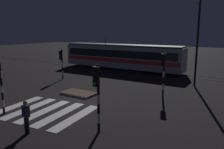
{
  "coord_description": "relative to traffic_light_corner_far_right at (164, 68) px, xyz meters",
  "views": [
    {
      "loc": [
        10.86,
        -12.21,
        5.07
      ],
      "look_at": [
        1.07,
        3.92,
        1.4
      ],
      "focal_mm": 36.93,
      "sensor_mm": 36.0,
      "label": 1
    }
  ],
  "objects": [
    {
      "name": "traffic_light_corner_far_left",
      "position": [
        -11.05,
        0.6,
        -0.21
      ],
      "size": [
        0.36,
        0.42,
        3.09
      ],
      "color": "black",
      "rests_on": "ground"
    },
    {
      "name": "traffic_island",
      "position": [
        -5.86,
        -2.99,
        -2.16
      ],
      "size": [
        2.64,
        1.6,
        0.18
      ],
      "color": "slate",
      "rests_on": "ground"
    },
    {
      "name": "traffic_light_corner_far_right",
      "position": [
        0.0,
        0.0,
        0.0
      ],
      "size": [
        0.36,
        0.42,
        3.4
      ],
      "color": "black",
      "rests_on": "ground"
    },
    {
      "name": "traffic_light_kerb_mid_left",
      "position": [
        -7.03,
        -8.86,
        -0.18
      ],
      "size": [
        0.36,
        0.42,
        3.13
      ],
      "color": "black",
      "rests_on": "ground"
    },
    {
      "name": "traffic_light_corner_near_right",
      "position": [
        -0.58,
        -7.98,
        0.04
      ],
      "size": [
        0.36,
        0.42,
        3.46
      ],
      "color": "black",
      "rests_on": "ground"
    },
    {
      "name": "rail_near",
      "position": [
        -5.25,
        8.23,
        -2.23
      ],
      "size": [
        80.0,
        0.12,
        0.03
      ],
      "primitive_type": "cube",
      "color": "#59595E",
      "rests_on": "ground"
    },
    {
      "name": "rail_far",
      "position": [
        -5.25,
        9.66,
        -2.23
      ],
      "size": [
        80.0,
        0.12,
        0.03
      ],
      "primitive_type": "cube",
      "color": "#59595E",
      "rests_on": "ground"
    },
    {
      "name": "tram",
      "position": [
        -8.6,
        8.94,
        -0.5
      ],
      "size": [
        16.12,
        2.58,
        4.15
      ],
      "color": "#B2BCC1",
      "rests_on": "ground"
    },
    {
      "name": "pedestrian_waiting_at_kerb",
      "position": [
        -3.53,
        -9.86,
        -1.37
      ],
      "size": [
        0.36,
        0.24,
        1.71
      ],
      "color": "black",
      "rests_on": "ground"
    },
    {
      "name": "crosswalk_zebra",
      "position": [
        -5.25,
        -7.17,
        -2.23
      ],
      "size": [
        5.95,
        5.0,
        0.02
      ],
      "color": "silver",
      "rests_on": "ground"
    },
    {
      "name": "street_lamp_trackside_right",
      "position": [
        1.43,
        4.38,
        2.67
      ],
      "size": [
        0.44,
        1.21,
        7.84
      ],
      "color": "black",
      "rests_on": "ground"
    },
    {
      "name": "ground_plane",
      "position": [
        -5.25,
        -4.59,
        -2.24
      ],
      "size": [
        120.0,
        120.0,
        0.0
      ],
      "primitive_type": "plane",
      "color": "black"
    }
  ]
}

